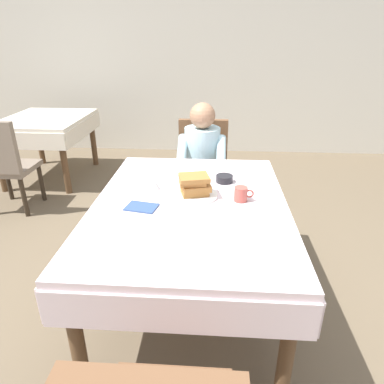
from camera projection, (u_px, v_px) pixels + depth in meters
ground_plane at (191, 302)px, 2.29m from camera, size 14.00×14.00×0.00m
back_wall at (208, 36)px, 4.72m from camera, size 12.00×0.16×3.20m
dining_table_main at (190, 215)px, 2.02m from camera, size 1.12×1.52×0.74m
chair_diner at (202, 166)px, 3.13m from camera, size 0.44×0.45×0.93m
diner_person at (202, 157)px, 2.94m from camera, size 0.40×0.43×1.12m
plate_breakfast at (194, 195)px, 2.05m from camera, size 0.28×0.28×0.02m
breakfast_stack at (194, 184)px, 2.02m from camera, size 0.20×0.18×0.12m
cup_coffee at (241, 194)px, 1.98m from camera, size 0.11×0.08×0.08m
bowl_butter at (224, 179)px, 2.24m from camera, size 0.11×0.11×0.04m
syrup_pitcher at (154, 184)px, 2.13m from camera, size 0.08×0.08×0.07m
fork_left_of_plate at (162, 196)px, 2.04m from camera, size 0.03×0.18×0.00m
knife_right_of_plate at (226, 198)px, 2.02m from camera, size 0.01×0.20×0.00m
spoon_near_edge at (192, 225)px, 1.74m from camera, size 0.15×0.03×0.00m
napkin_folded at (142, 207)px, 1.91m from camera, size 0.19×0.15×0.01m
background_table_far at (47, 127)px, 4.07m from camera, size 0.92×1.12×0.74m
background_chair_empty at (3, 161)px, 3.25m from camera, size 0.44×0.45×0.93m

